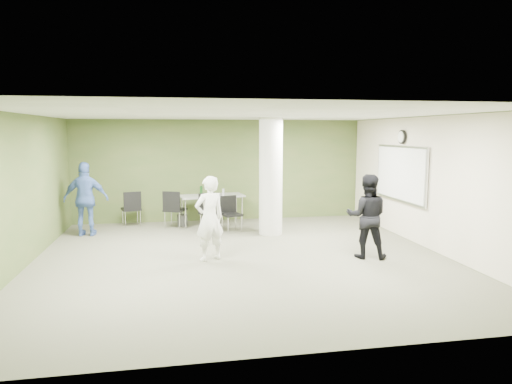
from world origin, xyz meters
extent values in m
plane|color=#575644|center=(0.00, 0.00, 0.00)|extent=(8.00, 8.00, 0.00)
plane|color=white|center=(0.00, 0.00, 2.80)|extent=(8.00, 8.00, 0.00)
cube|color=#445C2B|center=(0.00, 4.00, 1.40)|extent=(8.00, 2.80, 0.02)
cube|color=#445C2B|center=(-4.00, 0.00, 1.40)|extent=(0.02, 8.00, 2.80)
cube|color=beige|center=(4.00, 0.00, 1.40)|extent=(0.02, 8.00, 2.80)
cylinder|color=silver|center=(1.00, 2.00, 1.40)|extent=(0.56, 0.56, 2.80)
cube|color=silver|center=(3.93, 1.20, 1.50)|extent=(0.04, 2.30, 1.30)
cube|color=white|center=(3.91, 1.20, 1.50)|extent=(0.02, 2.20, 1.20)
cylinder|color=black|center=(3.93, 1.20, 2.35)|extent=(0.05, 0.32, 0.32)
cylinder|color=white|center=(3.90, 1.20, 2.35)|extent=(0.02, 0.26, 0.26)
cube|color=gray|center=(-0.31, 3.38, 0.78)|extent=(1.76, 0.96, 0.04)
cylinder|color=silver|center=(-1.02, 2.98, 0.38)|extent=(0.04, 0.04, 0.76)
cylinder|color=silver|center=(0.48, 3.19, 0.38)|extent=(0.04, 0.04, 0.76)
cylinder|color=silver|center=(-1.10, 3.57, 0.38)|extent=(0.04, 0.04, 0.76)
cylinder|color=silver|center=(0.40, 3.77, 0.38)|extent=(0.04, 0.04, 0.76)
cylinder|color=#154115|center=(-0.59, 3.37, 0.92)|extent=(0.07, 0.07, 0.25)
cylinder|color=#B2B2B7|center=(-0.01, 3.26, 0.89)|extent=(0.06, 0.06, 0.18)
cylinder|color=#4C4C4C|center=(-1.10, 3.32, 0.15)|extent=(0.27, 0.27, 0.31)
cube|color=black|center=(-2.41, 3.54, 0.46)|extent=(0.57, 0.57, 0.05)
cube|color=black|center=(-2.35, 3.33, 0.71)|extent=(0.44, 0.16, 0.46)
cylinder|color=silver|center=(-2.28, 3.78, 0.22)|extent=(0.02, 0.02, 0.44)
cylinder|color=silver|center=(-2.65, 3.67, 0.22)|extent=(0.02, 0.02, 0.44)
cylinder|color=silver|center=(-2.17, 3.41, 0.22)|extent=(0.02, 0.02, 0.44)
cylinder|color=silver|center=(-2.55, 3.30, 0.22)|extent=(0.02, 0.02, 0.44)
cube|color=black|center=(-1.28, 3.12, 0.47)|extent=(0.64, 0.64, 0.05)
cube|color=black|center=(-1.37, 2.92, 0.74)|extent=(0.44, 0.22, 0.47)
cylinder|color=silver|center=(-1.01, 3.22, 0.23)|extent=(0.02, 0.02, 0.45)
cylinder|color=silver|center=(-1.38, 3.38, 0.23)|extent=(0.02, 0.02, 0.45)
cylinder|color=silver|center=(-1.17, 2.86, 0.23)|extent=(0.02, 0.02, 0.45)
cylinder|color=silver|center=(-1.54, 3.02, 0.23)|extent=(0.02, 0.02, 0.45)
cube|color=black|center=(-0.40, 2.51, 0.46)|extent=(0.63, 0.63, 0.05)
cube|color=black|center=(-0.49, 2.70, 0.72)|extent=(0.43, 0.23, 0.46)
cylinder|color=silver|center=(-0.49, 2.25, 0.22)|extent=(0.02, 0.02, 0.44)
cylinder|color=silver|center=(-0.14, 2.41, 0.22)|extent=(0.02, 0.02, 0.44)
cylinder|color=silver|center=(-0.66, 2.60, 0.22)|extent=(0.02, 0.02, 0.44)
cylinder|color=silver|center=(-0.30, 2.77, 0.22)|extent=(0.02, 0.02, 0.44)
cube|color=black|center=(0.10, 2.41, 0.43)|extent=(0.55, 0.55, 0.05)
cube|color=black|center=(0.04, 2.60, 0.67)|extent=(0.41, 0.16, 0.43)
cylinder|color=silver|center=(-0.02, 2.18, 0.20)|extent=(0.02, 0.02, 0.41)
cylinder|color=silver|center=(0.33, 2.29, 0.20)|extent=(0.02, 0.02, 0.41)
cylinder|color=silver|center=(-0.12, 2.53, 0.20)|extent=(0.02, 0.02, 0.41)
cylinder|color=silver|center=(0.22, 2.64, 0.20)|extent=(0.02, 0.02, 0.41)
imported|color=white|center=(-0.64, -0.04, 0.82)|extent=(0.70, 0.59, 1.64)
imported|color=black|center=(2.41, -0.39, 0.83)|extent=(0.97, 0.87, 1.65)
imported|color=#4565AB|center=(-3.35, 2.60, 0.88)|extent=(1.06, 0.51, 1.76)
camera|label=1|loc=(-1.28, -8.64, 2.47)|focal=32.00mm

